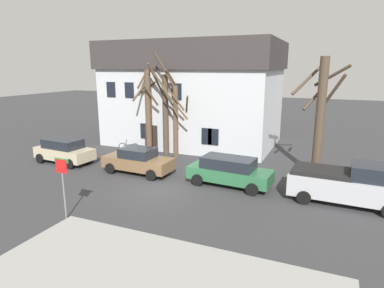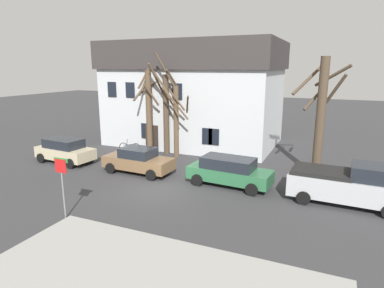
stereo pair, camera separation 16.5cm
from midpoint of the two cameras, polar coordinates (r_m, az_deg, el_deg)
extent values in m
plane|color=#38383A|center=(18.41, -6.28, -7.85)|extent=(120.00, 120.00, 0.00)
cube|color=silver|center=(29.04, 0.12, 6.53)|extent=(13.90, 8.55, 6.40)
cube|color=#383333|center=(28.85, 0.13, 15.06)|extent=(14.40, 9.05, 2.22)
cube|color=#2D231E|center=(26.39, -7.26, 1.00)|extent=(1.10, 0.12, 2.10)
cube|color=black|center=(26.57, -8.32, 2.26)|extent=(0.80, 0.08, 1.20)
cube|color=black|center=(24.29, 2.38, 1.36)|extent=(0.80, 0.08, 1.20)
cube|color=black|center=(24.12, 3.50, 1.26)|extent=(0.80, 0.08, 1.20)
cube|color=black|center=(27.88, -14.03, 9.16)|extent=(0.80, 0.08, 1.20)
cube|color=black|center=(26.87, -10.99, 9.17)|extent=(0.80, 0.08, 1.20)
cube|color=black|center=(24.80, -2.89, 9.07)|extent=(0.80, 0.08, 1.20)
cylinder|color=brown|center=(25.22, -7.76, 5.35)|extent=(0.45, 0.45, 6.38)
cylinder|color=brown|center=(25.79, -7.43, 9.96)|extent=(1.65, 0.59, 1.22)
cylinder|color=brown|center=(24.49, -6.48, 11.06)|extent=(0.45, 1.74, 2.35)
cylinder|color=brown|center=(25.70, -8.09, 12.28)|extent=(1.38, 1.02, 2.58)
cylinder|color=brown|center=(24.56, -7.36, 8.47)|extent=(0.86, 1.08, 1.69)
cylinder|color=brown|center=(25.49, -9.37, 8.78)|extent=(0.20, 1.66, 1.18)
cylinder|color=#4C3D2D|center=(25.03, -4.79, 4.99)|extent=(0.44, 0.44, 6.05)
cylinder|color=#4C3D2D|center=(24.14, -6.08, 11.08)|extent=(1.76, 0.40, 1.99)
cylinder|color=#4C3D2D|center=(24.07, -4.88, 12.47)|extent=(1.42, 0.91, 2.60)
cylinder|color=#4C3D2D|center=(24.39, -3.69, 11.10)|extent=(0.43, 1.43, 1.49)
cylinder|color=brown|center=(24.22, -3.05, 3.81)|extent=(0.38, 0.38, 5.27)
cylinder|color=brown|center=(23.61, -3.66, 6.80)|extent=(1.10, 0.17, 1.70)
cylinder|color=brown|center=(23.47, -2.92, 7.60)|extent=(1.06, 0.78, 1.55)
cylinder|color=brown|center=(23.15, -3.20, 7.04)|extent=(1.77, 0.87, 2.34)
cylinder|color=brown|center=(24.09, -1.11, 6.59)|extent=(0.92, 1.61, 1.68)
cylinder|color=#4C3D2D|center=(21.01, 21.07, 4.15)|extent=(0.53, 0.53, 7.19)
cylinder|color=#4C3D2D|center=(21.73, 22.92, 10.86)|extent=(2.06, 1.10, 1.38)
cylinder|color=#4C3D2D|center=(21.70, 19.50, 10.81)|extent=(1.93, 1.86, 2.11)
cylinder|color=#4C3D2D|center=(21.37, 20.07, 7.36)|extent=(1.17, 1.19, 1.39)
cylinder|color=#4C3D2D|center=(21.44, 22.95, 8.19)|extent=(1.45, 1.33, 2.28)
cube|color=#C6B793|center=(24.76, -21.40, -1.48)|extent=(4.41, 2.13, 0.75)
cube|color=#1E232B|center=(24.67, -21.66, 0.09)|extent=(2.77, 1.78, 0.62)
cylinder|color=black|center=(24.38, -17.52, -2.26)|extent=(0.70, 0.28, 0.68)
cylinder|color=black|center=(23.22, -20.61, -3.26)|extent=(0.70, 0.28, 0.68)
cylinder|color=black|center=(26.48, -21.96, -1.41)|extent=(0.70, 0.28, 0.68)
cylinder|color=black|center=(25.42, -24.99, -2.28)|extent=(0.70, 0.28, 0.68)
cube|color=brown|center=(21.13, -9.53, -3.19)|extent=(4.56, 1.96, 0.73)
cube|color=#1E232B|center=(20.96, -9.60, -1.48)|extent=(2.13, 1.64, 0.58)
cylinder|color=black|center=(21.14, -4.73, -4.02)|extent=(0.69, 0.25, 0.68)
cylinder|color=black|center=(19.72, -7.32, -5.37)|extent=(0.69, 0.25, 0.68)
cylinder|color=black|center=(22.78, -11.37, -2.97)|extent=(0.69, 0.25, 0.68)
cylinder|color=black|center=(21.47, -14.18, -4.12)|extent=(0.69, 0.25, 0.68)
cube|color=#2D6B42|center=(18.80, 6.30, -5.22)|extent=(4.83, 2.12, 0.70)
cube|color=#1E232B|center=(18.63, 6.08, -3.24)|extent=(3.03, 1.77, 0.62)
cylinder|color=black|center=(19.23, 11.71, -6.04)|extent=(0.70, 0.27, 0.68)
cylinder|color=black|center=(17.64, 10.12, -7.76)|extent=(0.70, 0.27, 0.68)
cylinder|color=black|center=(20.26, 2.96, -4.77)|extent=(0.70, 0.27, 0.68)
cylinder|color=black|center=(18.76, 0.70, -6.25)|extent=(0.70, 0.27, 0.68)
cube|color=#B7BABF|center=(17.92, 24.95, -6.71)|extent=(5.48, 2.31, 1.08)
cube|color=#1E232B|center=(17.69, 28.37, -4.29)|extent=(1.81, 1.89, 0.70)
cube|color=black|center=(17.76, 21.33, -4.36)|extent=(2.89, 2.10, 0.20)
cylinder|color=black|center=(19.14, 19.37, -6.62)|extent=(0.69, 0.25, 0.68)
cylinder|color=black|center=(17.22, 18.55, -8.80)|extent=(0.69, 0.25, 0.68)
cylinder|color=slate|center=(15.52, -21.63, -7.40)|extent=(0.07, 0.07, 2.75)
cube|color=red|center=(15.18, -22.02, -3.61)|extent=(0.60, 0.03, 0.60)
cube|color=#1E8C38|center=(15.14, -22.00, -2.66)|extent=(0.76, 0.02, 0.18)
torus|color=black|center=(26.39, -9.99, -0.64)|extent=(0.70, 0.20, 0.71)
torus|color=black|center=(26.77, -12.08, -0.54)|extent=(0.70, 0.20, 0.71)
cylinder|color=black|center=(26.53, -11.07, -0.13)|extent=(0.98, 0.26, 0.19)
cylinder|color=black|center=(26.55, -11.49, 0.37)|extent=(0.10, 0.05, 0.45)
camera|label=1|loc=(0.08, -90.24, -0.06)|focal=30.77mm
camera|label=2|loc=(0.08, 89.76, 0.06)|focal=30.77mm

